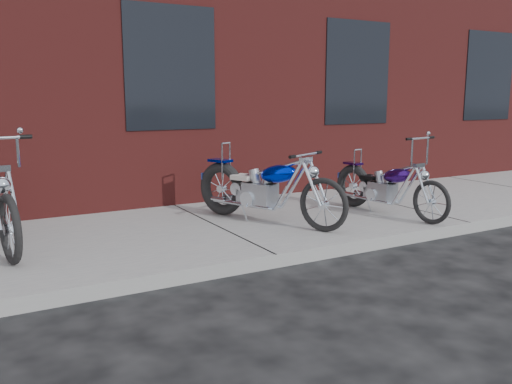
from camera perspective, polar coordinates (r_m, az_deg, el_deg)
ground at (r=5.79m, az=2.14°, el=-8.02°), size 120.00×120.00×0.00m
sidewalk at (r=7.04m, az=-4.23°, el=-4.11°), size 22.00×3.00×0.15m
chopper_purple at (r=7.83m, az=13.59°, el=0.33°), size 0.49×2.00×1.12m
chopper_blue at (r=7.11m, az=1.00°, el=0.14°), size 1.06×2.17×1.01m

